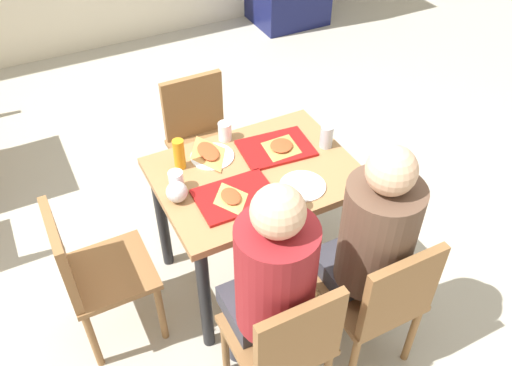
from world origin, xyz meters
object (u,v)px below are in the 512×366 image
(chair_near_left, at_px, (286,342))
(plastic_cup_c, at_px, (176,181))
(paper_plate_center, at_px, (212,156))
(pizza_slice_b, at_px, (281,146))
(paper_plate_near_edge, at_px, (303,186))
(soda_can, at_px, (327,136))
(tray_red_far, at_px, (276,148))
(chair_left_end, at_px, (90,270))
(person_in_red, at_px, (271,280))
(main_table, at_px, (256,190))
(plastic_cup_b, at_px, (292,201))
(foil_bundle, at_px, (177,192))
(person_in_brown_jacket, at_px, (370,239))
(tray_red_near, at_px, (236,197))
(chair_near_right, at_px, (381,298))
(plastic_cup_a, at_px, (225,131))
(chair_far_side, at_px, (201,135))
(pizza_slice_c, at_px, (208,152))
(condiment_bottle, at_px, (179,154))
(pizza_slice_a, at_px, (231,197))

(chair_near_left, distance_m, plastic_cup_c, 0.87)
(paper_plate_center, height_order, plastic_cup_c, plastic_cup_c)
(paper_plate_center, xyz_separation_m, pizza_slice_b, (0.34, -0.11, 0.02))
(paper_plate_near_edge, bearing_deg, soda_can, 39.17)
(tray_red_far, relative_size, plastic_cup_c, 3.60)
(plastic_cup_c, relative_size, soda_can, 0.82)
(chair_left_end, distance_m, person_in_red, 0.91)
(main_table, distance_m, plastic_cup_c, 0.43)
(pizza_slice_b, height_order, plastic_cup_b, plastic_cup_b)
(foil_bundle, bearing_deg, chair_near_left, -76.87)
(person_in_red, distance_m, plastic_cup_c, 0.68)
(person_in_brown_jacket, height_order, tray_red_near, person_in_brown_jacket)
(chair_near_right, xyz_separation_m, plastic_cup_a, (-0.27, 1.05, 0.32))
(chair_near_right, bearing_deg, plastic_cup_c, 128.23)
(chair_far_side, xyz_separation_m, tray_red_near, (-0.17, -0.87, 0.27))
(paper_plate_center, distance_m, foil_bundle, 0.35)
(pizza_slice_c, relative_size, plastic_cup_b, 2.39)
(condiment_bottle, relative_size, foil_bundle, 1.60)
(chair_near_right, bearing_deg, soda_can, 77.48)
(chair_left_end, distance_m, paper_plate_center, 0.80)
(paper_plate_near_edge, bearing_deg, paper_plate_center, 126.15)
(chair_left_end, bearing_deg, chair_far_side, 40.65)
(main_table, relative_size, condiment_bottle, 6.06)
(person_in_brown_jacket, xyz_separation_m, foil_bundle, (-0.65, 0.59, 0.07))
(paper_plate_near_edge, height_order, foil_bundle, foil_bundle)
(pizza_slice_a, relative_size, plastic_cup_a, 1.80)
(tray_red_far, xyz_separation_m, plastic_cup_c, (-0.56, -0.05, 0.04))
(pizza_slice_a, xyz_separation_m, plastic_cup_b, (0.22, -0.17, 0.03))
(chair_left_end, xyz_separation_m, person_in_brown_jacket, (1.11, -0.61, 0.25))
(person_in_red, bearing_deg, pizza_slice_a, 84.68)
(pizza_slice_b, bearing_deg, chair_far_side, 106.18)
(chair_far_side, relative_size, person_in_red, 0.67)
(plastic_cup_a, height_order, plastic_cup_b, same)
(plastic_cup_c, bearing_deg, soda_can, -2.59)
(person_in_brown_jacket, bearing_deg, paper_plate_near_edge, 103.41)
(chair_near_right, height_order, tray_red_near, chair_near_right)
(pizza_slice_c, xyz_separation_m, plastic_cup_b, (0.18, -0.53, 0.03))
(chair_left_end, relative_size, foil_bundle, 8.43)
(person_in_brown_jacket, bearing_deg, paper_plate_center, 115.73)
(chair_far_side, xyz_separation_m, plastic_cup_b, (0.02, -1.05, 0.32))
(condiment_bottle, bearing_deg, soda_can, -13.98)
(chair_near_right, bearing_deg, person_in_brown_jacket, 90.00)
(main_table, distance_m, chair_far_side, 0.76)
(chair_near_right, height_order, chair_far_side, same)
(person_in_brown_jacket, bearing_deg, person_in_red, 180.00)
(chair_near_right, xyz_separation_m, pizza_slice_c, (-0.40, 0.97, 0.28))
(chair_near_left, xyz_separation_m, soda_can, (0.65, 0.76, 0.33))
(chair_left_end, height_order, plastic_cup_c, plastic_cup_c)
(chair_near_left, relative_size, person_in_red, 0.67)
(person_in_brown_jacket, distance_m, foil_bundle, 0.88)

